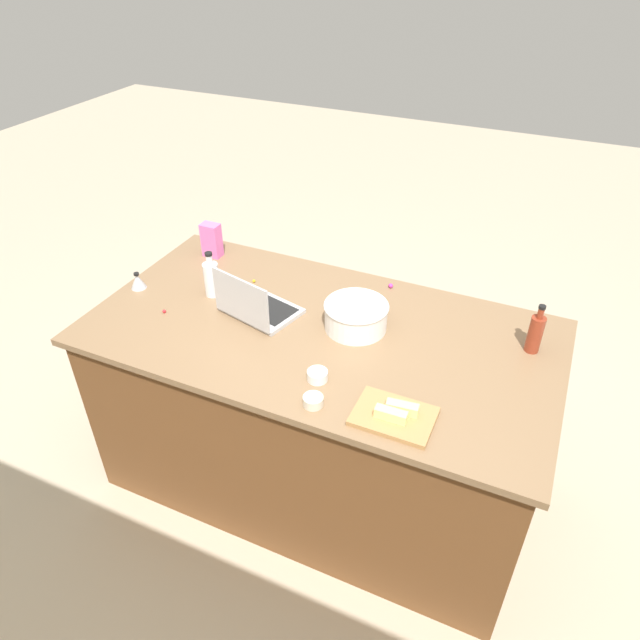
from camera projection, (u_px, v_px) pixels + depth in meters
ground_plane at (320, 475)px, 2.89m from camera, size 12.00×12.00×0.00m
island_counter at (320, 409)px, 2.63m from camera, size 1.92×1.01×0.90m
laptop at (255, 306)px, 2.43m from camera, size 0.35×0.30×0.22m
mixing_bowl_large at (356, 315)px, 2.35m from camera, size 0.26×0.26×0.12m
bottle_vinegar at (211, 278)px, 2.54m from camera, size 0.07×0.07×0.21m
bottle_soy at (535, 333)px, 2.21m from camera, size 0.06×0.06×0.21m
cutting_board at (394, 416)px, 1.96m from camera, size 0.27×0.20×0.02m
butter_stick_left at (402, 408)px, 1.95m from camera, size 0.11×0.05×0.04m
butter_stick_right at (391, 414)px, 1.92m from camera, size 0.11×0.04×0.04m
ramekin_small at (313, 401)px, 2.00m from camera, size 0.07×0.07×0.04m
ramekin_medium at (317, 375)px, 2.11m from camera, size 0.08×0.08×0.04m
kitchen_timer at (138, 281)px, 2.62m from camera, size 0.07×0.07×0.08m
candy_bag at (212, 240)px, 2.83m from camera, size 0.09×0.06×0.17m
candy_0 at (254, 281)px, 2.67m from camera, size 0.01×0.01×0.01m
candy_1 at (391, 286)px, 2.63m from camera, size 0.02×0.02×0.02m
candy_2 at (164, 311)px, 2.47m from camera, size 0.02×0.02×0.02m
candy_3 at (328, 303)px, 2.52m from camera, size 0.02×0.02×0.02m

